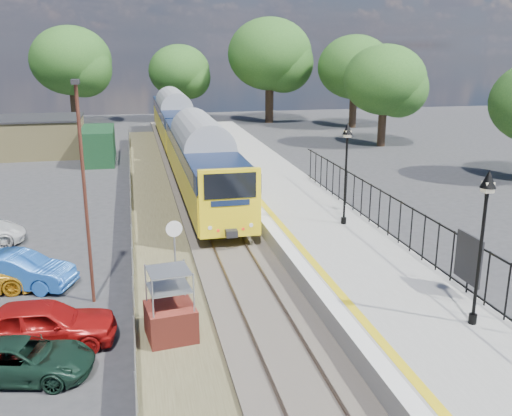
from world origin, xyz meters
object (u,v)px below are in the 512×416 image
object	(u,v)px
brick_plinth	(170,306)
speed_sign	(175,246)
train	(184,133)
car_blue	(19,271)
car_red	(42,324)
carpark_lamp	(84,182)
car_green	(22,359)
victorian_lamp_north	(347,150)
victorian_lamp_south	(485,212)

from	to	relation	value
brick_plinth	speed_sign	distance (m)	3.14
train	car_blue	world-z (taller)	train
train	car_red	size ratio (longest dim) A/B	9.44
carpark_lamp	car_green	size ratio (longest dim) A/B	2.00
carpark_lamp	car_red	distance (m)	4.83
car_red	victorian_lamp_north	bearing A→B (deg)	-58.03
victorian_lamp_south	victorian_lamp_north	xyz separation A→B (m)	(-0.20, 10.00, 0.00)
car_red	car_blue	xyz separation A→B (m)	(-1.47, 4.77, -0.06)
car_red	car_blue	bearing A→B (deg)	19.18
carpark_lamp	car_blue	size ratio (longest dim) A/B	1.87
speed_sign	car_blue	world-z (taller)	speed_sign
train	car_red	xyz separation A→B (m)	(-6.88, -27.15, -1.61)
victorian_lamp_north	car_red	xyz separation A→B (m)	(-12.18, -7.02, -3.56)
train	speed_sign	size ratio (longest dim) A/B	14.10
brick_plinth	carpark_lamp	xyz separation A→B (m)	(-2.49, 3.28, 3.24)
brick_plinth	carpark_lamp	distance (m)	5.24
victorian_lamp_north	car_red	size ratio (longest dim) A/B	1.06
brick_plinth	victorian_lamp_north	bearing A→B (deg)	41.26
speed_sign	carpark_lamp	xyz separation A→B (m)	(-2.90, 0.28, 2.37)
speed_sign	car_blue	bearing A→B (deg)	154.68
car_blue	victorian_lamp_south	bearing A→B (deg)	-98.60
victorian_lamp_north	speed_sign	distance (m)	9.40
victorian_lamp_south	victorian_lamp_north	distance (m)	10.00
victorian_lamp_north	carpark_lamp	xyz separation A→B (m)	(-10.89, -4.09, 0.06)
victorian_lamp_south	carpark_lamp	size ratio (longest dim) A/B	0.60
carpark_lamp	speed_sign	bearing A→B (deg)	-5.58
victorian_lamp_south	car_blue	world-z (taller)	victorian_lamp_south
victorian_lamp_north	car_red	world-z (taller)	victorian_lamp_north
speed_sign	carpark_lamp	distance (m)	3.76
train	car_green	world-z (taller)	train
train	brick_plinth	distance (m)	27.71
carpark_lamp	victorian_lamp_south	bearing A→B (deg)	-28.04
train	brick_plinth	world-z (taller)	train
speed_sign	car_green	bearing A→B (deg)	-141.52
speed_sign	car_red	bearing A→B (deg)	-152.51
victorian_lamp_north	carpark_lamp	bearing A→B (deg)	-159.40
carpark_lamp	car_red	xyz separation A→B (m)	(-1.29, -2.92, -3.62)
train	car_green	size ratio (longest dim) A/B	10.62
train	car_green	bearing A→B (deg)	-104.08
victorian_lamp_north	car_green	world-z (taller)	victorian_lamp_north
victorian_lamp_south	car_red	world-z (taller)	victorian_lamp_south
victorian_lamp_north	speed_sign	world-z (taller)	victorian_lamp_north
victorian_lamp_south	brick_plinth	bearing A→B (deg)	163.00
victorian_lamp_north	brick_plinth	size ratio (longest dim) A/B	1.98
carpark_lamp	car_red	size ratio (longest dim) A/B	1.78
victorian_lamp_north	carpark_lamp	distance (m)	11.63
train	victorian_lamp_south	bearing A→B (deg)	-79.66
brick_plinth	car_green	world-z (taller)	brick_plinth
speed_sign	car_red	size ratio (longest dim) A/B	0.67
carpark_lamp	car_green	distance (m)	6.14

